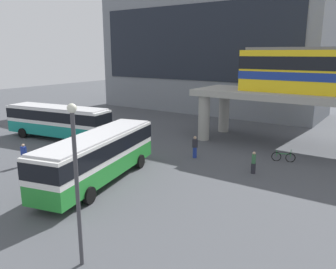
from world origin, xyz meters
TOP-DOWN VIEW (x-y plane):
  - ground_plane at (0.00, 10.00)m, footprint 120.00×120.00m
  - station_building at (-6.77, 29.18)m, footprint 31.95×10.45m
  - bus_main at (1.40, -1.17)m, footprint 5.05×11.33m
  - bus_secondary at (-10.31, 4.79)m, footprint 11.30×4.19m
  - bicycle_green at (10.03, 10.05)m, footprint 1.73×0.60m
  - pedestrian_near_building at (3.83, 7.00)m, footprint 0.47×0.46m
  - pedestrian_walking_across at (9.09, 6.10)m, footprint 0.36×0.46m
  - pedestrian_waiting_near_stop at (-5.69, -1.99)m, footprint 0.41×0.32m
  - lamp_post at (7.31, -7.99)m, footprint 0.36×0.36m

SIDE VIEW (x-z plane):
  - ground_plane at x=0.00m, z-range 0.00..0.00m
  - bicycle_green at x=10.03m, z-range -0.16..0.88m
  - pedestrian_walking_across at x=9.09m, z-range -0.05..1.54m
  - pedestrian_waiting_near_stop at x=-5.69m, z-range -0.05..1.64m
  - pedestrian_near_building at x=3.83m, z-range -0.05..1.74m
  - bus_main at x=1.40m, z-range 0.38..3.60m
  - bus_secondary at x=-10.31m, z-range 0.38..3.60m
  - lamp_post at x=7.31m, z-range 0.57..7.08m
  - station_building at x=-6.77m, z-range 0.00..17.34m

